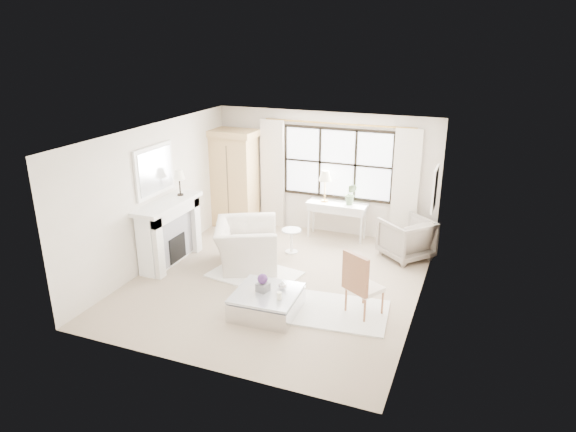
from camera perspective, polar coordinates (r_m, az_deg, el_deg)
name	(u,v)px	position (r m, az deg, el deg)	size (l,w,h in m)	color
floor	(277,281)	(9.44, -1.25, -7.22)	(5.50, 5.50, 0.00)	tan
ceiling	(276,134)	(8.56, -1.38, 9.11)	(5.50, 5.50, 0.00)	white
wall_back	(324,173)	(11.38, 4.06, 4.78)	(5.00, 5.00, 0.00)	beige
wall_front	(193,277)	(6.65, -10.55, -6.73)	(5.00, 5.00, 0.00)	beige
wall_left	(155,195)	(10.10, -14.53, 2.23)	(5.50, 5.50, 0.00)	silver
wall_right	(423,230)	(8.32, 14.79, -1.54)	(5.50, 5.50, 0.00)	silver
window_pane	(338,163)	(11.22, 5.53, 5.83)	(2.40, 0.02, 1.50)	silver
window_frame	(337,164)	(11.21, 5.51, 5.82)	(2.50, 0.04, 1.50)	black
curtain_rod	(338,124)	(10.99, 5.59, 10.17)	(0.04, 0.04, 3.30)	#A67D39
curtain_left	(273,174)	(11.72, -1.72, 4.68)	(0.55, 0.10, 2.47)	beige
curtain_right	(405,188)	(10.94, 12.92, 3.07)	(0.55, 0.10, 2.47)	silver
fireplace	(168,231)	(10.20, -13.15, -1.66)	(0.58, 1.66, 1.26)	white
mirror_frame	(154,171)	(9.95, -14.62, 4.91)	(0.05, 1.15, 0.95)	white
mirror_glass	(156,171)	(9.93, -14.48, 4.89)	(0.02, 1.00, 0.80)	silver
art_frame	(435,189)	(9.87, 16.00, 2.91)	(0.04, 0.62, 0.82)	white
art_canvas	(434,189)	(9.87, 15.89, 2.93)	(0.01, 0.52, 0.72)	beige
mantel_lamp	(179,176)	(10.19, -12.01, 4.38)	(0.22, 0.22, 0.51)	black
armoire	(234,178)	(11.82, -6.06, 4.23)	(1.14, 0.73, 2.24)	tan
console_table	(337,220)	(11.26, 5.41, -0.50)	(1.30, 0.46, 0.80)	silver
console_lamp	(325,177)	(11.06, 4.14, 4.37)	(0.28, 0.28, 0.69)	#C59244
orchid_plant	(351,194)	(10.99, 7.00, 2.43)	(0.26, 0.21, 0.47)	#57714B
side_table	(291,238)	(10.47, 0.39, -2.42)	(0.40, 0.40, 0.51)	white
rug_left	(255,274)	(9.67, -3.73, -6.48)	(1.56, 1.10, 0.03)	white
rug_right	(339,312)	(8.48, 5.70, -10.57)	(1.54, 1.15, 0.03)	white
club_armchair	(247,245)	(9.91, -4.63, -3.20)	(1.31, 1.15, 0.85)	beige
wingback_chair	(406,238)	(10.50, 13.02, -2.43)	(0.87, 0.89, 0.81)	gray
french_chair	(363,297)	(8.34, 8.35, -8.88)	(0.66, 0.66, 1.08)	#AB6D47
coffee_table	(267,303)	(8.36, -2.37, -9.62)	(1.04, 1.04, 0.38)	silver
planter_box	(263,287)	(8.26, -2.82, -7.91)	(0.18, 0.18, 0.13)	slate
planter_flowers	(263,279)	(8.19, -2.84, -6.99)	(0.16, 0.16, 0.16)	#502A6B
pillar_candle	(279,296)	(8.02, -0.99, -8.84)	(0.08, 0.08, 0.12)	white
coffee_vase	(282,285)	(8.31, -0.64, -7.68)	(0.14, 0.14, 0.14)	silver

